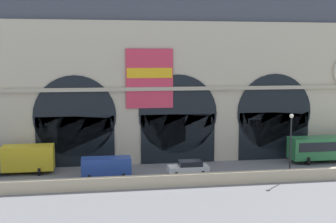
{
  "coord_description": "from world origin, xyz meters",
  "views": [
    {
      "loc": [
        -9.81,
        -48.25,
        12.91
      ],
      "look_at": [
        -1.22,
        5.0,
        6.27
      ],
      "focal_mm": 48.75,
      "sensor_mm": 36.0,
      "label": 1
    }
  ],
  "objects_px": {
    "box_truck_west": "(20,159)",
    "car_center": "(189,168)",
    "van_midwest": "(106,167)",
    "bus_east": "(334,147)",
    "street_lamp_quayside": "(291,138)"
  },
  "relations": [
    {
      "from": "van_midwest",
      "to": "box_truck_west",
      "type": "bearing_deg",
      "value": 160.5
    },
    {
      "from": "van_midwest",
      "to": "street_lamp_quayside",
      "type": "xyz_separation_m",
      "value": [
        19.04,
        -3.41,
        3.17
      ]
    },
    {
      "from": "bus_east",
      "to": "street_lamp_quayside",
      "type": "distance_m",
      "value": 11.05
    },
    {
      "from": "car_center",
      "to": "bus_east",
      "type": "height_order",
      "value": "bus_east"
    },
    {
      "from": "van_midwest",
      "to": "bus_east",
      "type": "bearing_deg",
      "value": 6.42
    },
    {
      "from": "box_truck_west",
      "to": "bus_east",
      "type": "distance_m",
      "value": 36.86
    },
    {
      "from": "street_lamp_quayside",
      "to": "van_midwest",
      "type": "bearing_deg",
      "value": 169.85
    },
    {
      "from": "box_truck_west",
      "to": "bus_east",
      "type": "height_order",
      "value": "box_truck_west"
    },
    {
      "from": "box_truck_west",
      "to": "car_center",
      "type": "relative_size",
      "value": 1.7
    },
    {
      "from": "van_midwest",
      "to": "bus_east",
      "type": "distance_m",
      "value": 27.75
    },
    {
      "from": "box_truck_west",
      "to": "car_center",
      "type": "bearing_deg",
      "value": -10.48
    },
    {
      "from": "box_truck_west",
      "to": "car_center",
      "type": "height_order",
      "value": "box_truck_west"
    },
    {
      "from": "van_midwest",
      "to": "car_center",
      "type": "relative_size",
      "value": 1.18
    },
    {
      "from": "box_truck_west",
      "to": "van_midwest",
      "type": "relative_size",
      "value": 1.44
    },
    {
      "from": "van_midwest",
      "to": "bus_east",
      "type": "relative_size",
      "value": 0.47
    }
  ]
}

